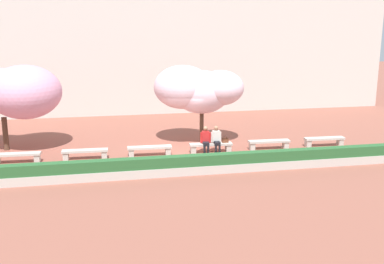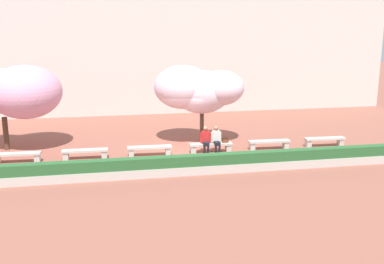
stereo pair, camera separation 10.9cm
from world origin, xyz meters
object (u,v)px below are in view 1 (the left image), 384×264
cherry_tree_main (198,89)px  stone_bench_near_west (85,153)px  stone_bench_east_end (269,143)px  stone_bench_near_east (211,146)px  handbag (225,140)px  cherry_tree_secondary (8,91)px  stone_bench_far_east (324,140)px  person_seated_right (216,138)px  stone_bench_west_end (17,156)px  person_seated_left (206,139)px  stone_bench_center (150,149)px

cherry_tree_main → stone_bench_near_west: bearing=-160.0°
stone_bench_near_west → stone_bench_east_end: same height
stone_bench_near_east → cherry_tree_main: cherry_tree_main is taller
stone_bench_near_west → cherry_tree_main: size_ratio=0.46×
handbag → stone_bench_near_east: bearing=179.2°
cherry_tree_main → cherry_tree_secondary: bearing=177.6°
stone_bench_far_east → person_seated_right: bearing=-179.5°
handbag → cherry_tree_main: bearing=113.5°
stone_bench_west_end → stone_bench_far_east: size_ratio=1.00×
cherry_tree_secondary → stone_bench_near_east: bearing=-14.6°
handbag → cherry_tree_secondary: size_ratio=0.07×
person_seated_left → cherry_tree_secondary: 9.79m
stone_bench_west_end → stone_bench_near_east: size_ratio=1.00×
stone_bench_west_end → stone_bench_far_east: (14.78, 0.00, 0.00)m
stone_bench_east_end → cherry_tree_main: (-3.15, 2.08, 2.49)m
stone_bench_near_west → person_seated_left: size_ratio=1.61×
stone_bench_near_west → cherry_tree_main: 6.57m
person_seated_right → handbag: person_seated_right is taller
stone_bench_near_west → stone_bench_east_end: size_ratio=1.00×
stone_bench_near_west → person_seated_right: person_seated_right is taller
handbag → cherry_tree_secondary: bearing=166.4°
person_seated_left → person_seated_right: (0.53, -0.00, 0.00)m
person_seated_right → cherry_tree_main: 3.03m
stone_bench_near_east → cherry_tree_secondary: cherry_tree_secondary is taller
stone_bench_near_west → handbag: 6.63m
stone_bench_near_west → stone_bench_west_end: bearing=180.0°
stone_bench_center → person_seated_left: bearing=-1.1°
stone_bench_center → stone_bench_near_east: same height
stone_bench_west_end → cherry_tree_secondary: size_ratio=0.40×
stone_bench_near_east → cherry_tree_main: (-0.20, 2.08, 2.49)m
person_seated_left → stone_bench_near_west: bearing=179.5°
stone_bench_near_east → stone_bench_far_east: size_ratio=1.00×
stone_bench_east_end → person_seated_right: bearing=-178.9°
person_seated_right → cherry_tree_main: (-0.46, 2.13, 2.10)m
stone_bench_far_east → cherry_tree_main: size_ratio=0.46×
stone_bench_east_end → person_seated_left: size_ratio=1.61×
stone_bench_near_west → person_seated_right: size_ratio=1.61×
stone_bench_center → person_seated_right: size_ratio=1.61×
stone_bench_near_west → stone_bench_near_east: size_ratio=1.00×
stone_bench_center → stone_bench_east_end: size_ratio=1.00×
person_seated_left → person_seated_right: bearing=-0.0°
stone_bench_center → stone_bench_near_west: bearing=180.0°
stone_bench_center → stone_bench_far_east: (8.87, 0.00, 0.00)m
person_seated_right → stone_bench_near_east: bearing=168.3°
stone_bench_near_east → person_seated_right: person_seated_right is taller
stone_bench_east_end → stone_bench_near_east: bearing=180.0°
person_seated_left → stone_bench_far_east: bearing=0.5°
stone_bench_west_end → stone_bench_near_east: same height
stone_bench_west_end → person_seated_right: size_ratio=1.61×
stone_bench_west_end → stone_bench_center: (5.91, 0.00, 0.00)m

